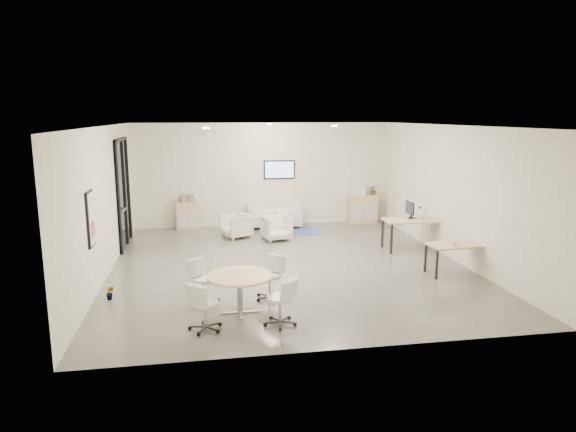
{
  "coord_description": "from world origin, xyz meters",
  "views": [
    {
      "loc": [
        -1.95,
        -11.37,
        3.44
      ],
      "look_at": [
        0.08,
        0.4,
        1.08
      ],
      "focal_mm": 32.0,
      "sensor_mm": 36.0,
      "label": 1
    }
  ],
  "objects_px": {
    "round_table": "(240,280)",
    "armchair_left": "(236,225)",
    "armchair_right": "(276,227)",
    "sideboard_right": "(362,209)",
    "sideboard_left": "(189,215)",
    "loveseat": "(274,216)",
    "desk_rear": "(413,222)",
    "desk_front": "(458,247)"
  },
  "relations": [
    {
      "from": "loveseat",
      "to": "desk_front",
      "type": "height_order",
      "value": "loveseat"
    },
    {
      "from": "armchair_left",
      "to": "armchair_right",
      "type": "distance_m",
      "value": 1.19
    },
    {
      "from": "sideboard_right",
      "to": "desk_front",
      "type": "relative_size",
      "value": 0.68
    },
    {
      "from": "loveseat",
      "to": "desk_rear",
      "type": "height_order",
      "value": "desk_rear"
    },
    {
      "from": "sideboard_right",
      "to": "round_table",
      "type": "relative_size",
      "value": 0.8
    },
    {
      "from": "loveseat",
      "to": "desk_rear",
      "type": "bearing_deg",
      "value": -44.28
    },
    {
      "from": "loveseat",
      "to": "desk_front",
      "type": "distance_m",
      "value": 6.33
    },
    {
      "from": "desk_rear",
      "to": "desk_front",
      "type": "relative_size",
      "value": 1.14
    },
    {
      "from": "loveseat",
      "to": "armchair_right",
      "type": "relative_size",
      "value": 2.24
    },
    {
      "from": "sideboard_left",
      "to": "sideboard_right",
      "type": "xyz_separation_m",
      "value": [
        5.52,
        -0.03,
        0.04
      ]
    },
    {
      "from": "desk_rear",
      "to": "round_table",
      "type": "relative_size",
      "value": 1.34
    },
    {
      "from": "sideboard_left",
      "to": "desk_front",
      "type": "bearing_deg",
      "value": -43.72
    },
    {
      "from": "armchair_right",
      "to": "desk_rear",
      "type": "height_order",
      "value": "desk_rear"
    },
    {
      "from": "sideboard_right",
      "to": "sideboard_left",
      "type": "bearing_deg",
      "value": 179.7
    },
    {
      "from": "armchair_left",
      "to": "desk_front",
      "type": "distance_m",
      "value": 6.21
    },
    {
      "from": "round_table",
      "to": "armchair_left",
      "type": "bearing_deg",
      "value": 86.5
    },
    {
      "from": "armchair_left",
      "to": "round_table",
      "type": "height_order",
      "value": "armchair_left"
    },
    {
      "from": "desk_rear",
      "to": "sideboard_left",
      "type": "bearing_deg",
      "value": 151.69
    },
    {
      "from": "sideboard_right",
      "to": "desk_front",
      "type": "height_order",
      "value": "sideboard_right"
    },
    {
      "from": "desk_front",
      "to": "round_table",
      "type": "bearing_deg",
      "value": -168.54
    },
    {
      "from": "desk_front",
      "to": "armchair_right",
      "type": "bearing_deg",
      "value": 127.02
    },
    {
      "from": "desk_rear",
      "to": "round_table",
      "type": "xyz_separation_m",
      "value": [
        -4.76,
        -3.64,
        -0.09
      ]
    },
    {
      "from": "armchair_left",
      "to": "desk_front",
      "type": "height_order",
      "value": "armchair_left"
    },
    {
      "from": "armchair_right",
      "to": "desk_rear",
      "type": "xyz_separation_m",
      "value": [
        3.33,
        -1.6,
        0.34
      ]
    },
    {
      "from": "desk_rear",
      "to": "round_table",
      "type": "height_order",
      "value": "desk_rear"
    },
    {
      "from": "sideboard_left",
      "to": "desk_rear",
      "type": "height_order",
      "value": "sideboard_left"
    },
    {
      "from": "armchair_left",
      "to": "round_table",
      "type": "distance_m",
      "value": 5.74
    },
    {
      "from": "loveseat",
      "to": "round_table",
      "type": "height_order",
      "value": "loveseat"
    },
    {
      "from": "armchair_left",
      "to": "armchair_right",
      "type": "relative_size",
      "value": 0.99
    },
    {
      "from": "loveseat",
      "to": "armchair_right",
      "type": "distance_m",
      "value": 1.67
    },
    {
      "from": "sideboard_left",
      "to": "sideboard_right",
      "type": "height_order",
      "value": "sideboard_right"
    },
    {
      "from": "sideboard_right",
      "to": "loveseat",
      "type": "bearing_deg",
      "value": -176.68
    },
    {
      "from": "armchair_left",
      "to": "desk_rear",
      "type": "distance_m",
      "value": 4.89
    },
    {
      "from": "sideboard_left",
      "to": "desk_rear",
      "type": "bearing_deg",
      "value": -30.91
    },
    {
      "from": "sideboard_right",
      "to": "desk_front",
      "type": "bearing_deg",
      "value": -86.34
    },
    {
      "from": "sideboard_left",
      "to": "desk_rear",
      "type": "relative_size",
      "value": 0.54
    },
    {
      "from": "loveseat",
      "to": "armchair_right",
      "type": "xyz_separation_m",
      "value": [
        -0.17,
        -1.66,
        0.04
      ]
    },
    {
      "from": "sideboard_right",
      "to": "loveseat",
      "type": "distance_m",
      "value": 2.91
    },
    {
      "from": "loveseat",
      "to": "sideboard_left",
      "type": "bearing_deg",
      "value": 177.25
    },
    {
      "from": "desk_rear",
      "to": "desk_front",
      "type": "bearing_deg",
      "value": -84.68
    },
    {
      "from": "sideboard_left",
      "to": "sideboard_right",
      "type": "bearing_deg",
      "value": -0.3
    },
    {
      "from": "loveseat",
      "to": "armchair_left",
      "type": "relative_size",
      "value": 2.26
    }
  ]
}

